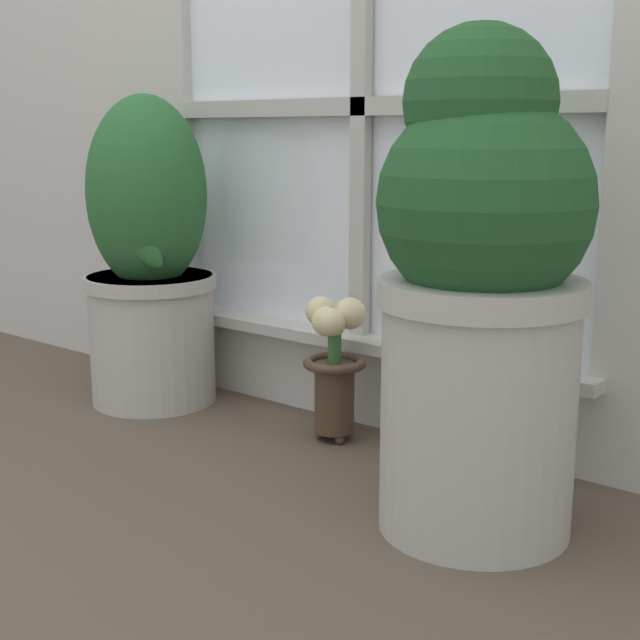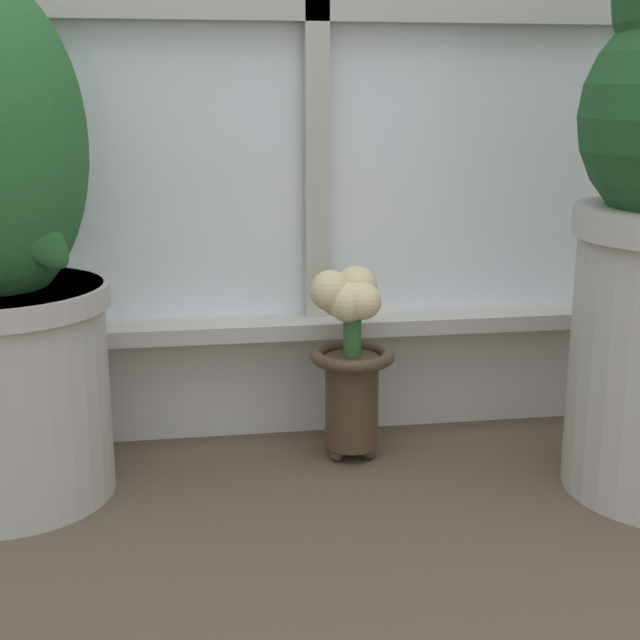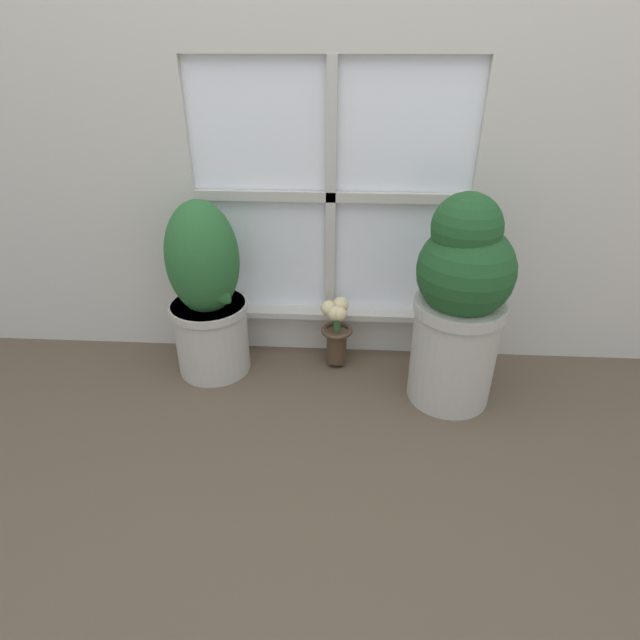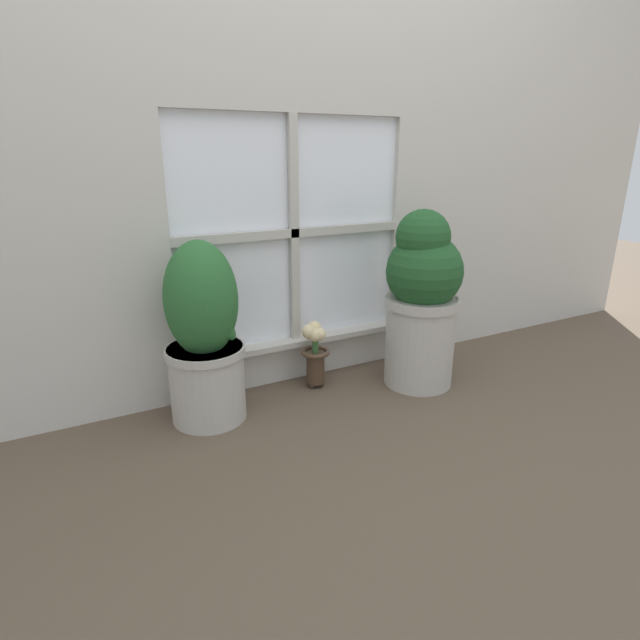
% 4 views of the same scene
% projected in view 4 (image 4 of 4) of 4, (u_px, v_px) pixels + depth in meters
% --- Properties ---
extents(ground_plane, '(10.00, 10.00, 0.00)m').
position_uv_depth(ground_plane, '(378.00, 448.00, 1.71)').
color(ground_plane, brown).
extents(wall_with_window, '(4.40, 0.10, 2.50)m').
position_uv_depth(wall_with_window, '(290.00, 65.00, 1.87)').
color(wall_with_window, beige).
rests_on(wall_with_window, ground_plane).
extents(potted_plant_left, '(0.29, 0.29, 0.68)m').
position_uv_depth(potted_plant_left, '(204.00, 337.00, 1.81)').
color(potted_plant_left, '#B7B2A8').
rests_on(potted_plant_left, ground_plane).
extents(potted_plant_right, '(0.32, 0.32, 0.75)m').
position_uv_depth(potted_plant_right, '(422.00, 298.00, 2.08)').
color(potted_plant_right, '#B7B2A8').
rests_on(potted_plant_right, ground_plane).
extents(flower_vase, '(0.13, 0.13, 0.29)m').
position_uv_depth(flower_vase, '(315.00, 350.00, 2.12)').
color(flower_vase, '#473323').
rests_on(flower_vase, ground_plane).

